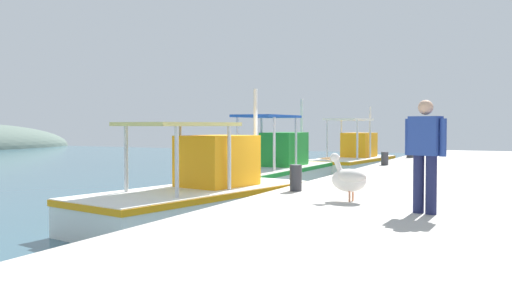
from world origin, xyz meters
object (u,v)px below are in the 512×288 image
mooring_bollard_third (385,158)px  mooring_bollard_fourth (410,152)px  fishing_boat_second (199,194)px  mooring_bollard_second (296,178)px  fishing_boat_fourth (354,160)px  fisherman_standing (425,150)px  pelican (349,178)px  fishing_boat_third (276,170)px

mooring_bollard_third → mooring_bollard_fourth: size_ratio=0.89×
fishing_boat_second → mooring_bollard_second: (-0.07, -2.28, 0.45)m
fishing_boat_fourth → mooring_bollard_fourth: fishing_boat_fourth is taller
mooring_bollard_second → mooring_bollard_fourth: (12.39, -0.00, -0.02)m
fishing_boat_fourth → fisherman_standing: 15.71m
fishing_boat_second → fishing_boat_fourth: (12.95, 0.19, -0.02)m
fishing_boat_fourth → mooring_bollard_second: fishing_boat_fourth is taller
mooring_bollard_fourth → fishing_boat_fourth: bearing=75.8°
fishing_boat_second → mooring_bollard_fourth: 12.54m
mooring_bollard_third → mooring_bollard_second: bearing=180.0°
mooring_bollard_second → pelican: bearing=-125.7°
fishing_boat_second → fishing_boat_third: (6.42, 0.98, 0.00)m
fisherman_standing → mooring_bollard_second: fisherman_standing is taller
fisherman_standing → mooring_bollard_fourth: 14.43m
mooring_bollard_fourth → fishing_boat_second: bearing=169.5°
fishing_boat_third → fishing_boat_fourth: (6.53, -0.80, -0.02)m
mooring_bollard_third → pelican: bearing=-171.2°
fishing_boat_second → mooring_bollard_second: size_ratio=11.61×
pelican → fisherman_standing: (-0.78, -1.38, 0.53)m
fishing_boat_fourth → mooring_bollard_second: bearing=-169.2°
fishing_boat_fourth → pelican: (-14.00, -3.84, 0.60)m
fishing_boat_third → fishing_boat_fourth: fishing_boat_third is taller
fishing_boat_second → mooring_bollard_third: fishing_boat_second is taller
fishing_boat_second → mooring_bollard_third: 8.13m
pelican → mooring_bollard_fourth: bearing=5.8°
mooring_bollard_second → mooring_bollard_third: (7.87, 0.00, -0.05)m
mooring_bollard_second → mooring_bollard_fourth: mooring_bollard_second is taller
fishing_boat_second → mooring_bollard_fourth: size_ratio=12.48×
fishing_boat_third → mooring_bollard_third: 3.57m
fishing_boat_third → fishing_boat_fourth: bearing=-6.9°
fishing_boat_second → mooring_bollard_second: 2.33m
fishing_boat_fourth → pelican: bearing=-164.7°
fishing_boat_second → fishing_boat_third: fishing_boat_third is taller
mooring_bollard_second → fisherman_standing: bearing=-122.7°
fishing_boat_third → fishing_boat_second: bearing=-171.3°
fishing_boat_third → pelican: size_ratio=6.66×
mooring_bollard_second → mooring_bollard_fourth: size_ratio=1.07×
fisherman_standing → fishing_boat_fourth: bearing=19.4°
mooring_bollard_third → mooring_bollard_fourth: 4.53m
fishing_boat_fourth → fisherman_standing: (-14.77, -5.22, 1.14)m
mooring_bollard_second → fishing_boat_third: bearing=26.7°
fishing_boat_fourth → mooring_bollard_second: (-13.02, -2.47, 0.47)m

